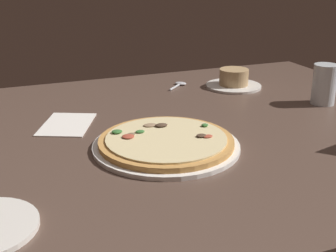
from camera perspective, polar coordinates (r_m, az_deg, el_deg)
The scene contains 6 objects.
dining_table at distance 113.51cm, azimuth 0.20°, elevation -1.29°, with size 150.00×110.00×4.00cm, color brown.
pizza_main at distance 101.10cm, azimuth -0.24°, elevation -2.14°, with size 33.09×33.09×3.31cm.
ramekin_on_saucer at distance 150.72cm, azimuth 8.30°, elevation 5.75°, with size 18.24×18.24×6.07cm.
water_glass at distance 138.57cm, azimuth 19.12°, elevation 4.71°, with size 6.89×6.89×11.67cm.
paper_menu at distance 118.21cm, azimuth -12.66°, elevation 0.21°, with size 11.81×17.12×0.30cm, color white.
spoon at distance 151.41cm, azimuth 1.42°, elevation 5.29°, with size 8.81×8.41×1.00cm.
Camera 1 is at (-38.94, -97.96, 44.10)cm, focal length 48.22 mm.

